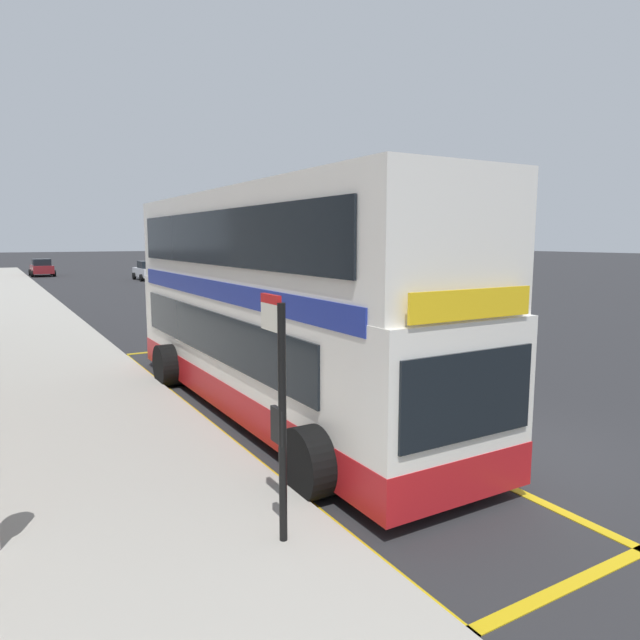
{
  "coord_description": "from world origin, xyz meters",
  "views": [
    {
      "loc": [
        -7.4,
        -6.22,
        3.48
      ],
      "look_at": [
        -1.63,
        3.58,
        1.86
      ],
      "focal_mm": 32.02,
      "sensor_mm": 36.0,
      "label": 1
    }
  ],
  "objects": [
    {
      "name": "ground_plane",
      "position": [
        0.0,
        32.0,
        0.0
      ],
      "size": [
        260.0,
        260.0,
        0.0
      ],
      "primitive_type": "plane",
      "color": "#28282B"
    },
    {
      "name": "double_decker_bus",
      "position": [
        -2.46,
        4.07,
        2.06
      ],
      "size": [
        3.15,
        10.91,
        4.4
      ],
      "color": "white",
      "rests_on": "ground"
    },
    {
      "name": "bus_bay_markings",
      "position": [
        -2.57,
        4.24,
        0.01
      ],
      "size": [
        2.87,
        14.44,
        0.01
      ],
      "color": "gold",
      "rests_on": "ground"
    },
    {
      "name": "bus_stop_sign",
      "position": [
        -4.72,
        -0.78,
        1.75
      ],
      "size": [
        0.09,
        0.51,
        2.74
      ],
      "color": "black",
      "rests_on": "pavement_near"
    },
    {
      "name": "parked_car_maroon_far",
      "position": [
        -2.71,
        53.33,
        0.8
      ],
      "size": [
        2.09,
        4.2,
        1.62
      ],
      "rotation": [
        0.0,
        0.0,
        3.12
      ],
      "color": "maroon",
      "rests_on": "ground"
    },
    {
      "name": "parked_car_black_distant",
      "position": [
        4.59,
        17.85,
        0.8
      ],
      "size": [
        2.09,
        4.2,
        1.62
      ],
      "rotation": [
        0.0,
        0.0,
        0.01
      ],
      "color": "black",
      "rests_on": "ground"
    },
    {
      "name": "parked_car_white_kerbside",
      "position": [
        4.67,
        43.04,
        0.8
      ],
      "size": [
        2.09,
        4.2,
        1.62
      ],
      "rotation": [
        0.0,
        0.0,
        3.16
      ],
      "color": "silver",
      "rests_on": "ground"
    }
  ]
}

